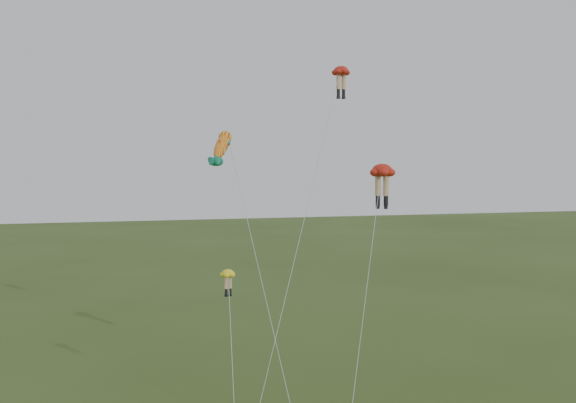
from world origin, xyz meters
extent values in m
ellipsoid|color=red|center=(6.42, 7.64, 21.63)|extent=(1.40, 1.40, 0.64)
cylinder|color=#DAB081|center=(6.23, 7.62, 20.87)|extent=(0.29, 0.29, 0.98)
cylinder|color=black|center=(6.23, 7.62, 20.13)|extent=(0.22, 0.22, 0.49)
cube|color=black|center=(6.23, 7.62, 19.81)|extent=(0.19, 0.30, 0.14)
cylinder|color=#DAB081|center=(6.62, 7.66, 20.87)|extent=(0.29, 0.29, 0.98)
cylinder|color=black|center=(6.62, 7.66, 20.13)|extent=(0.22, 0.22, 0.49)
cube|color=black|center=(6.62, 7.66, 19.81)|extent=(0.19, 0.30, 0.14)
cylinder|color=silver|center=(2.43, 3.89, 11.08)|extent=(8.02, 7.54, 21.73)
ellipsoid|color=red|center=(7.35, 2.92, 14.95)|extent=(2.22, 2.22, 0.81)
cylinder|color=#DAB081|center=(7.14, 3.05, 13.99)|extent=(0.36, 0.36, 1.24)
cylinder|color=black|center=(7.14, 3.05, 13.06)|extent=(0.28, 0.28, 0.62)
cube|color=black|center=(7.14, 3.05, 12.66)|extent=(0.36, 0.41, 0.18)
cylinder|color=#DAB081|center=(7.56, 2.79, 13.99)|extent=(0.36, 0.36, 1.24)
cylinder|color=black|center=(7.56, 2.79, 13.06)|extent=(0.28, 0.28, 0.62)
cube|color=black|center=(7.56, 2.79, 12.66)|extent=(0.36, 0.41, 0.18)
cylinder|color=silver|center=(4.96, -0.25, 7.78)|extent=(4.82, 6.39, 15.13)
ellipsoid|color=yellow|center=(-1.89, 4.88, 8.69)|extent=(1.28, 1.28, 0.48)
cylinder|color=#DAB081|center=(-2.02, 4.82, 8.12)|extent=(0.22, 0.22, 0.74)
cylinder|color=black|center=(-2.02, 4.82, 7.57)|extent=(0.17, 0.17, 0.37)
cube|color=black|center=(-2.02, 4.82, 7.33)|extent=(0.20, 0.25, 0.11)
cylinder|color=#DAB081|center=(-1.76, 4.94, 8.12)|extent=(0.22, 0.22, 0.74)
cylinder|color=black|center=(-1.76, 4.94, 7.57)|extent=(0.17, 0.17, 0.37)
cube|color=black|center=(-1.76, 4.94, 7.33)|extent=(0.20, 0.25, 0.11)
cylinder|color=silver|center=(-2.36, 1.31, 4.57)|extent=(0.97, 7.16, 8.73)
ellipsoid|color=yellow|center=(-1.82, 7.20, 16.51)|extent=(2.10, 2.84, 2.41)
sphere|color=yellow|center=(-1.82, 7.20, 16.51)|extent=(1.39, 1.54, 1.26)
cone|color=#13805E|center=(-1.82, 7.20, 16.51)|extent=(1.17, 1.36, 1.22)
cone|color=#13805E|center=(-1.82, 7.20, 16.51)|extent=(1.17, 1.36, 1.22)
cone|color=#13805E|center=(-1.82, 7.20, 16.51)|extent=(0.66, 0.76, 0.68)
cone|color=#13805E|center=(-1.82, 7.20, 16.51)|extent=(0.66, 0.76, 0.68)
cone|color=red|center=(-1.82, 7.20, 16.51)|extent=(0.70, 0.78, 0.66)
cylinder|color=silver|center=(-0.54, 2.78, 8.36)|extent=(2.60, 8.87, 16.30)
camera|label=1|loc=(-9.03, -33.29, 15.17)|focal=40.00mm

